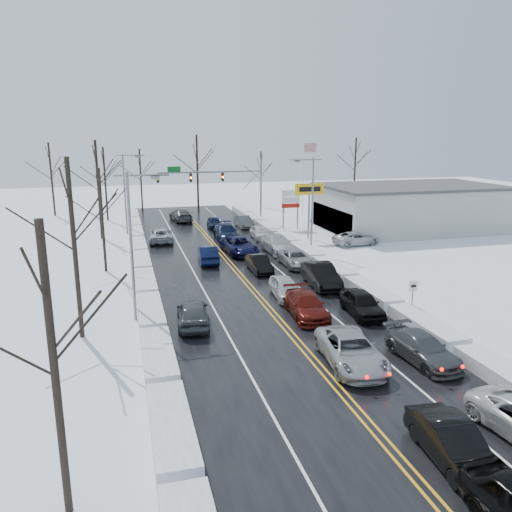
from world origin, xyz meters
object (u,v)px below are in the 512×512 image
object	(u,v)px
flagpole	(304,173)
dealership_building	(409,207)
tires_plus_sign	(309,193)
oncoming_car_0	(208,263)
traffic_signal_mast	(222,180)

from	to	relation	value
flagpole	dealership_building	distance (m)	15.24
tires_plus_sign	flagpole	bearing A→B (deg)	71.56
tires_plus_sign	oncoming_car_0	bearing A→B (deg)	-148.93
traffic_signal_mast	dealership_building	xyz separation A→B (m)	(20.53, -9.99, -2.82)
dealership_building	flagpole	bearing A→B (deg)	126.27
flagpole	oncoming_car_0	world-z (taller)	flagpole
traffic_signal_mast	flagpole	size ratio (longest dim) A/B	1.33
flagpole	oncoming_car_0	distance (m)	27.94
traffic_signal_mast	oncoming_car_0	world-z (taller)	traffic_signal_mast
tires_plus_sign	flagpole	world-z (taller)	flagpole
flagpole	traffic_signal_mast	bearing A→B (deg)	-170.27
flagpole	oncoming_car_0	xyz separation A→B (m)	(-16.95, -21.40, -5.93)
tires_plus_sign	dealership_building	bearing A→B (deg)	8.47
oncoming_car_0	dealership_building	bearing A→B (deg)	-155.26
tires_plus_sign	oncoming_car_0	xyz separation A→B (m)	(-12.28, -7.40, -4.99)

